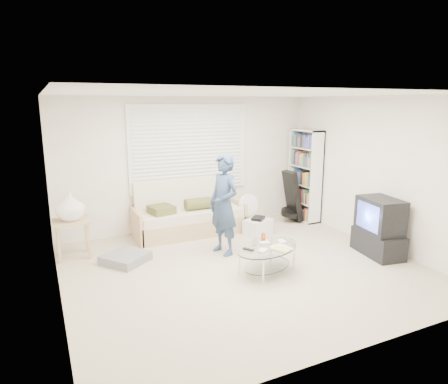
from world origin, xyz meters
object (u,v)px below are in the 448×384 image
futon_sofa (189,216)px  tv_unit (379,228)px  bookshelf (305,175)px  coffee_table (268,252)px

futon_sofa → tv_unit: 3.30m
futon_sofa → bookshelf: size_ratio=1.09×
bookshelf → tv_unit: 2.21m
futon_sofa → coffee_table: size_ratio=1.64×
tv_unit → coffee_table: tv_unit is taller
tv_unit → bookshelf: bearing=86.7°
futon_sofa → coffee_table: futon_sofa is taller
futon_sofa → tv_unit: bearing=-44.3°
bookshelf → coffee_table: bearing=-136.2°
futon_sofa → coffee_table: (0.39, -2.16, -0.01)m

